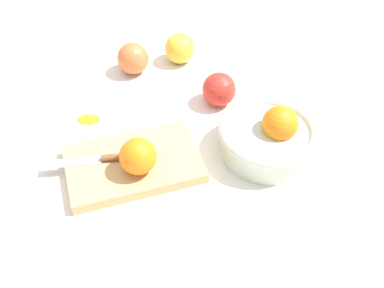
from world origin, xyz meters
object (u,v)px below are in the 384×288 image
(apple_mid_left, at_px, (219,89))
(apple_front_center, at_px, (133,58))
(bowl, at_px, (269,136))
(knife, at_px, (96,160))
(cutting_board, at_px, (134,164))
(apple_front_left, at_px, (180,48))
(orange_on_board, at_px, (138,156))

(apple_mid_left, distance_m, apple_front_center, 0.24)
(bowl, height_order, knife, bowl)
(cutting_board, distance_m, knife, 0.07)
(apple_front_left, bearing_deg, bowl, 97.61)
(cutting_board, height_order, knife, knife)
(apple_front_center, bearing_deg, bowl, 114.85)
(cutting_board, relative_size, orange_on_board, 3.65)
(apple_front_left, bearing_deg, apple_front_center, -0.41)
(knife, bearing_deg, bowl, 166.36)
(apple_front_center, bearing_deg, apple_mid_left, 127.11)
(cutting_board, height_order, orange_on_board, orange_on_board)
(knife, bearing_deg, apple_front_left, -134.89)
(knife, distance_m, apple_front_center, 0.33)
(knife, xyz_separation_m, apple_front_left, (-0.28, -0.28, 0.01))
(cutting_board, relative_size, apple_mid_left, 3.37)
(bowl, relative_size, orange_on_board, 2.83)
(cutting_board, xyz_separation_m, apple_mid_left, (-0.24, -0.12, 0.03))
(cutting_board, xyz_separation_m, apple_front_center, (-0.10, -0.31, 0.03))
(cutting_board, distance_m, apple_front_center, 0.32)
(cutting_board, distance_m, apple_mid_left, 0.27)
(bowl, distance_m, apple_front_center, 0.40)
(apple_mid_left, relative_size, apple_front_left, 1.01)
(bowl, xyz_separation_m, knife, (0.33, -0.08, -0.01))
(bowl, relative_size, cutting_board, 0.78)
(cutting_board, bearing_deg, bowl, 167.83)
(apple_mid_left, bearing_deg, knife, 17.69)
(knife, height_order, apple_front_center, apple_front_center)
(bowl, distance_m, knife, 0.34)
(bowl, relative_size, apple_mid_left, 2.62)
(knife, relative_size, apple_front_left, 2.04)
(orange_on_board, distance_m, knife, 0.09)
(knife, height_order, apple_front_left, apple_front_left)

